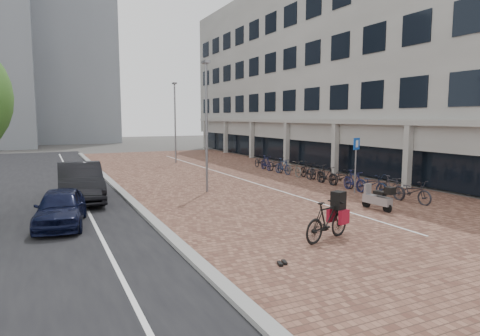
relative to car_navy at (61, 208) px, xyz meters
The scene contains 16 objects.
ground 8.75m from the car_navy, 22.85° to the right, with size 140.00×140.00×0.00m, color #474442.
plaza_brick 13.24m from the car_navy, 40.61° to the left, with size 14.50×42.00×0.04m, color brown.
street_asphalt 8.69m from the car_navy, 96.34° to the left, with size 8.00×50.00×0.03m, color black.
curb 9.12m from the car_navy, 71.13° to the left, with size 0.35×42.00×0.14m, color gray.
lane_line 8.70m from the car_navy, 83.09° to the left, with size 0.12×44.00×0.00m, color white.
parking_line 13.40m from the car_navy, 40.05° to the left, with size 0.10×30.00×0.00m, color white.
office_building 25.72m from the car_navy, 30.97° to the left, with size 8.40×40.00×15.00m.
car_navy is the anchor object (origin of this frame).
car_dark 4.45m from the car_navy, 77.26° to the left, with size 1.80×5.17×1.70m, color black.
hero_bike 8.94m from the car_navy, 36.54° to the right, with size 2.13×1.16×1.44m.
shoes 8.21m from the car_navy, 53.66° to the right, with size 0.35×0.29×0.09m, color black, non-canonical shape.
scooter_front 11.88m from the car_navy, 13.74° to the right, with size 0.47×1.51×1.04m, color #9B9BA0, non-canonical shape.
parking_sign 13.32m from the car_navy, ahead, with size 0.54×0.25×2.73m.
lamp_near 8.26m from the car_navy, 29.63° to the left, with size 0.12×0.12×6.35m, color slate.
lamp_far 20.00m from the car_navy, 61.96° to the left, with size 0.12×0.12×6.41m, color gray.
bike_row 14.54m from the car_navy, 18.07° to the left, with size 1.02×15.82×1.05m.
Camera 1 is at (-8.49, -11.86, 3.71)m, focal length 31.17 mm.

